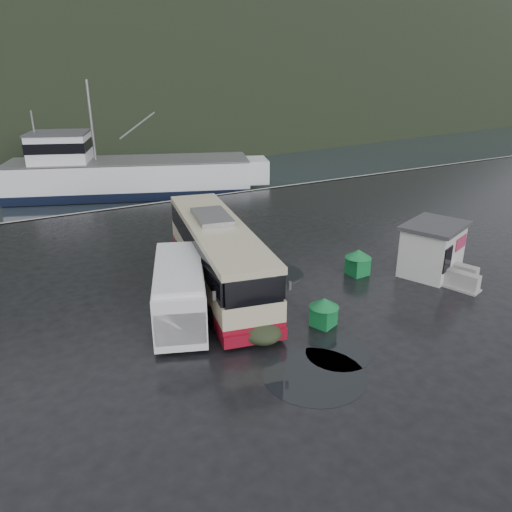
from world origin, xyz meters
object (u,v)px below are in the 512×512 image
ticket_kiosk (429,273)px  jersey_barrier_a (461,289)px  fishing_trawler (131,180)px  dome_tent (256,338)px  waste_bin_right (357,274)px  waste_bin_left (323,325)px  jersey_barrier_b (460,280)px  white_van (181,319)px  coach_bus (219,286)px

ticket_kiosk → jersey_barrier_a: (-0.19, -2.24, 0.00)m
ticket_kiosk → jersey_barrier_a: 2.25m
fishing_trawler → jersey_barrier_a: bearing=-56.9°
dome_tent → jersey_barrier_a: 11.34m
jersey_barrier_a → waste_bin_right: bearing=130.0°
waste_bin_left → fishing_trawler: bearing=88.4°
ticket_kiosk → jersey_barrier_b: bearing=-85.8°
fishing_trawler → dome_tent: bearing=-76.6°
white_van → jersey_barrier_b: bearing=8.6°
coach_bus → fishing_trawler: size_ratio=0.47×
fishing_trawler → white_van: bearing=-81.3°
dome_tent → jersey_barrier_a: size_ratio=1.46×
coach_bus → waste_bin_right: size_ratio=8.88×
jersey_barrier_a → jersey_barrier_b: 1.17m
white_van → ticket_kiosk: (13.59, -1.62, 0.00)m
white_van → ticket_kiosk: 13.69m
jersey_barrier_a → fishing_trawler: (-7.38, 32.79, 0.00)m
waste_bin_left → waste_bin_right: waste_bin_right is taller
waste_bin_left → jersey_barrier_b: waste_bin_left is taller
coach_bus → waste_bin_left: 6.27m
jersey_barrier_a → waste_bin_left: bearing=177.6°
waste_bin_left → fishing_trawler: fishing_trawler is taller
fishing_trawler → jersey_barrier_b: bearing=-55.1°
white_van → waste_bin_left: bearing=-13.6°
coach_bus → dome_tent: size_ratio=4.85×
waste_bin_right → jersey_barrier_b: 5.32m
jersey_barrier_a → jersey_barrier_b: (0.88, 0.76, 0.00)m
jersey_barrier_a → white_van: bearing=163.9°
ticket_kiosk → jersey_barrier_a: ticket_kiosk is taller
white_van → dome_tent: bearing=-34.8°
jersey_barrier_b → jersey_barrier_a: bearing=-139.2°
waste_bin_left → ticket_kiosk: ticket_kiosk is taller
coach_bus → waste_bin_left: coach_bus is taller
waste_bin_right → coach_bus: bearing=162.7°
coach_bus → waste_bin_left: size_ratio=9.72×
waste_bin_right → ticket_kiosk: (3.53, -1.75, 0.00)m
white_van → fishing_trawler: size_ratio=0.24×
white_van → waste_bin_left: (5.14, -3.52, 0.00)m
dome_tent → jersey_barrier_b: (12.19, -0.04, 0.00)m
waste_bin_left → ticket_kiosk: 8.66m
white_van → dome_tent: white_van is taller
waste_bin_left → dome_tent: 3.08m
jersey_barrier_b → waste_bin_right: bearing=142.6°
white_van → fishing_trawler: 29.55m
white_van → waste_bin_right: white_van is taller
ticket_kiosk → coach_bus: bearing=138.6°
white_van → jersey_barrier_b: (14.29, -3.11, 0.00)m
white_van → jersey_barrier_a: bearing=4.8°
dome_tent → waste_bin_left: bearing=-8.6°
waste_bin_left → dome_tent: (-3.05, 0.46, 0.00)m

